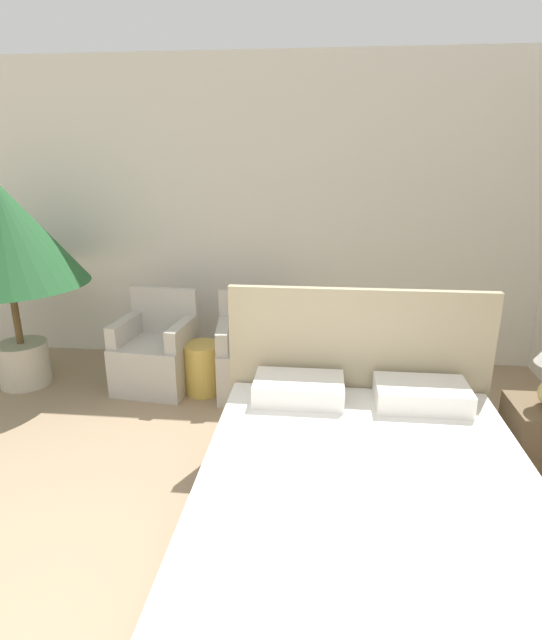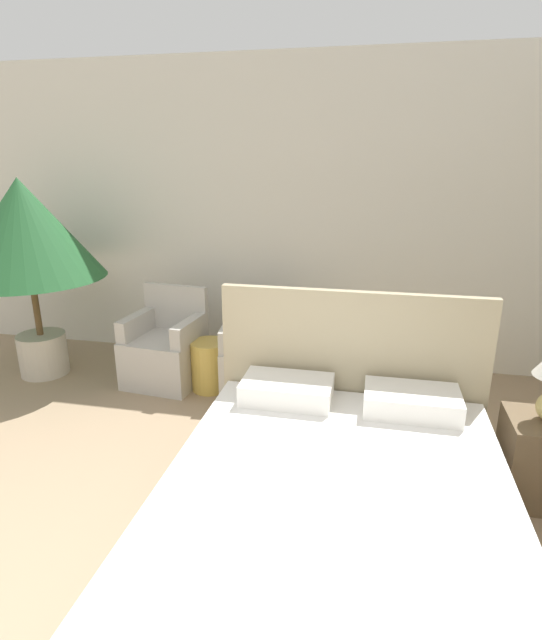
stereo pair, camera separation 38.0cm
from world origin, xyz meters
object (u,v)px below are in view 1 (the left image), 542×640
(armchair_near_window_left, at_px, (156,357))
(armchair_near_window_right, at_px, (255,361))
(bed, at_px, (365,505))
(potted_palm, at_px, (3,239))
(side_table, at_px, (204,368))

(armchair_near_window_left, xyz_separation_m, armchair_near_window_right, (0.89, -0.00, 0.00))
(bed, height_order, potted_palm, potted_palm)
(potted_palm, bearing_deg, bed, -30.87)
(armchair_near_window_right, xyz_separation_m, side_table, (-0.45, -0.07, -0.06))
(potted_palm, bearing_deg, armchair_near_window_right, 1.88)
(armchair_near_window_left, distance_m, potted_palm, 1.62)
(bed, distance_m, armchair_near_window_right, 2.01)
(armchair_near_window_left, relative_size, potted_palm, 0.47)
(armchair_near_window_left, bearing_deg, bed, -40.81)
(potted_palm, relative_size, side_table, 4.07)
(bed, xyz_separation_m, armchair_near_window_left, (-1.72, 1.83, 0.00))
(bed, relative_size, side_table, 4.70)
(bed, height_order, armchair_near_window_left, bed)
(armchair_near_window_right, relative_size, potted_palm, 0.47)
(armchair_near_window_left, relative_size, armchair_near_window_right, 1.00)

